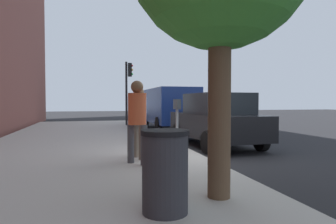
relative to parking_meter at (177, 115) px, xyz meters
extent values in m
plane|color=#232326|center=(0.14, -0.57, -1.17)|extent=(80.00, 80.00, 0.00)
cube|color=#B7B2A8|center=(0.14, 2.43, -1.09)|extent=(28.00, 6.00, 0.15)
cylinder|color=gray|center=(0.00, 0.00, -0.44)|extent=(0.07, 0.07, 1.15)
cube|color=#383D42|center=(-0.10, 0.00, 0.26)|extent=(0.16, 0.11, 0.26)
cube|color=#383D42|center=(0.10, 0.00, 0.26)|extent=(0.16, 0.11, 0.26)
cube|color=#268C33|center=(-0.10, -0.06, 0.28)|extent=(0.10, 0.01, 0.10)
cube|color=#268C33|center=(0.10, -0.06, 0.28)|extent=(0.10, 0.01, 0.10)
cylinder|color=#726656|center=(-0.19, 1.10, -0.61)|extent=(0.15, 0.15, 0.81)
cylinder|color=#726656|center=(-0.55, 1.01, -0.61)|extent=(0.15, 0.15, 0.81)
cylinder|color=#8CB7E0|center=(-0.37, 1.05, 0.11)|extent=(0.37, 0.37, 0.64)
sphere|color=brown|center=(-0.37, 1.05, 0.56)|extent=(0.25, 0.25, 0.25)
cylinder|color=#47474C|center=(-0.86, 1.30, -0.59)|extent=(0.15, 0.15, 0.86)
cylinder|color=#47474C|center=(-1.17, 1.06, -0.59)|extent=(0.15, 0.15, 0.86)
cylinder|color=#D85933|center=(-1.01, 1.18, 0.18)|extent=(0.39, 0.39, 0.68)
sphere|color=brown|center=(-1.01, 1.18, 0.65)|extent=(0.27, 0.27, 0.27)
cube|color=black|center=(2.06, -1.92, -0.46)|extent=(4.46, 1.98, 0.76)
cube|color=black|center=(1.86, -1.93, 0.26)|extent=(2.25, 1.76, 0.68)
cylinder|color=black|center=(3.47, -1.00, -0.84)|extent=(0.67, 0.24, 0.66)
cylinder|color=black|center=(3.52, -2.75, -0.84)|extent=(0.67, 0.24, 0.66)
cylinder|color=black|center=(0.61, -1.09, -0.84)|extent=(0.67, 0.24, 0.66)
cylinder|color=black|center=(0.66, -2.84, -0.84)|extent=(0.67, 0.24, 0.66)
cube|color=navy|center=(8.41, -1.92, 0.11)|extent=(5.21, 2.02, 1.80)
cylinder|color=black|center=(10.10, -0.96, -0.79)|extent=(0.76, 0.22, 0.76)
cylinder|color=black|center=(10.11, -2.86, -0.79)|extent=(0.76, 0.22, 0.76)
cylinder|color=black|center=(6.72, -0.98, -0.79)|extent=(0.76, 0.22, 0.76)
cylinder|color=black|center=(6.73, -2.88, -0.79)|extent=(0.76, 0.22, 0.76)
cylinder|color=brown|center=(-3.57, 0.40, 0.28)|extent=(0.32, 0.32, 2.60)
cylinder|color=black|center=(9.87, 0.19, 0.78)|extent=(0.12, 0.12, 3.60)
cube|color=black|center=(9.87, -0.01, 2.13)|extent=(0.24, 0.20, 0.76)
sphere|color=red|center=(9.87, -0.12, 2.37)|extent=(0.14, 0.14, 0.14)
sphere|color=orange|center=(9.87, -0.12, 2.13)|extent=(0.14, 0.14, 0.14)
sphere|color=green|center=(9.87, -0.12, 1.89)|extent=(0.14, 0.14, 0.14)
cylinder|color=#2D2D33|center=(-3.96, 1.28, -0.54)|extent=(0.56, 0.56, 0.95)
cylinder|color=black|center=(-3.96, 1.28, -0.04)|extent=(0.59, 0.59, 0.06)
camera|label=1|loc=(-7.53, 2.14, 0.34)|focal=32.57mm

